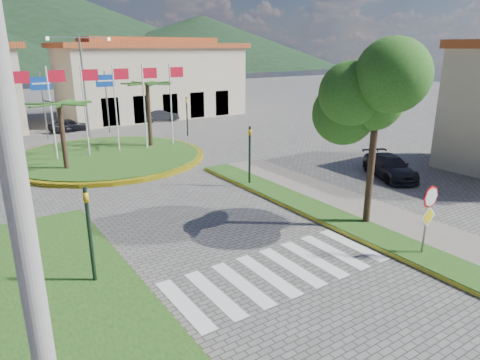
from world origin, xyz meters
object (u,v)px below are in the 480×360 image
stop_sign (429,209)px  car_dark_b (160,115)px  car_dark_a (69,125)px  car_side_right (390,167)px  roundabout_island (107,156)px  deciduous_tree (377,99)px  utility_pole (27,252)px

stop_sign → car_dark_b: (4.12, 32.01, -1.19)m
car_dark_a → car_side_right: (11.78, -24.60, 0.05)m
roundabout_island → car_dark_b: 15.00m
car_dark_a → car_dark_b: size_ratio=0.92×
roundabout_island → car_dark_b: roundabout_island is taller
stop_sign → car_dark_b: bearing=82.7°
deciduous_tree → car_dark_a: (-5.28, 28.48, -4.60)m
deciduous_tree → car_side_right: bearing=30.8°
roundabout_island → car_dark_b: size_ratio=3.45×
stop_sign → car_side_right: stop_sign is taller
car_dark_a → car_dark_b: car_dark_b is taller
deciduous_tree → car_dark_b: (3.52, 28.98, -4.57)m
roundabout_island → utility_pole: bearing=-108.8°
utility_pole → car_dark_a: size_ratio=2.67×
stop_sign → car_side_right: size_ratio=0.62×
roundabout_island → deciduous_tree: (5.50, -17.00, 5.00)m
utility_pole → deciduous_tree: bearing=21.0°
car_side_right → car_dark_b: bearing=121.2°
roundabout_island → car_dark_b: bearing=53.0°
roundabout_island → car_side_right: roundabout_island is taller
roundabout_island → deciduous_tree: deciduous_tree is taller
stop_sign → deciduous_tree: 4.59m
utility_pole → car_dark_b: 37.98m
roundabout_island → stop_sign: (4.90, -20.04, 1.62)m
roundabout_island → deciduous_tree: size_ratio=1.87×
car_dark_b → utility_pole: bearing=157.8°
deciduous_tree → car_dark_a: size_ratio=2.02×
stop_sign → car_dark_a: size_ratio=0.79×
stop_sign → deciduous_tree: deciduous_tree is taller
car_dark_a → stop_sign: bearing=178.1°
stop_sign → utility_pole: 12.84m
utility_pole → car_dark_a: 34.58m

